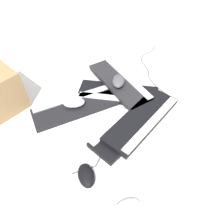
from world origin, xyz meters
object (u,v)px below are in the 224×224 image
keyboard_3 (142,119)px  mouse_0 (86,175)px  mouse_3 (127,208)px  keyboard_2 (118,94)px  keyboard_0 (75,107)px  mouse_2 (119,81)px  mouse_1 (74,102)px  keyboard_1 (129,125)px  keyboard_4 (120,82)px

keyboard_3 → mouse_0: bearing=49.9°
keyboard_3 → mouse_3: bearing=79.3°
keyboard_2 → keyboard_0: bearing=25.4°
mouse_2 → mouse_1: bearing=125.9°
mouse_0 → keyboard_0: bearing=173.6°
keyboard_2 → mouse_2: bearing=-91.6°
keyboard_1 → keyboard_2: 0.23m
keyboard_2 → keyboard_4: (-0.01, -0.06, 0.03)m
keyboard_1 → keyboard_4: size_ratio=0.96×
keyboard_0 → keyboard_1: size_ratio=1.06×
mouse_2 → keyboard_1: bearing=-164.1°
mouse_0 → mouse_2: mouse_2 is taller
mouse_1 → mouse_2: size_ratio=1.00×
keyboard_2 → keyboard_1: bearing=104.0°
mouse_3 → mouse_1: bearing=-85.7°
keyboard_1 → keyboard_4: keyboard_4 is taller
keyboard_0 → mouse_3: size_ratio=4.18×
mouse_2 → keyboard_0: bearing=125.1°
mouse_2 → mouse_3: size_ratio=1.00×
keyboard_2 → keyboard_3: (-0.12, 0.21, 0.03)m
mouse_0 → mouse_3: same height
keyboard_0 → keyboard_3: 0.36m
keyboard_3 → keyboard_4: 0.29m
keyboard_3 → mouse_0: size_ratio=3.99×
keyboard_2 → mouse_1: 0.26m
keyboard_2 → mouse_1: bearing=26.3°
mouse_0 → mouse_2: (-0.13, -0.53, 0.06)m
mouse_3 → keyboard_1: bearing=-116.0°
keyboard_2 → keyboard_4: size_ratio=1.02×
keyboard_0 → mouse_1: bearing=84.8°
keyboard_0 → mouse_1: size_ratio=4.18×
keyboard_4 → mouse_1: (0.23, 0.18, 0.01)m
keyboard_1 → mouse_3: mouse_3 is taller
keyboard_0 → mouse_1: 0.04m
keyboard_4 → keyboard_1: bearing=99.7°
keyboard_0 → mouse_2: size_ratio=4.18×
keyboard_2 → mouse_3: mouse_3 is taller
mouse_0 → mouse_2: size_ratio=1.00×
keyboard_2 → mouse_3: bearing=93.6°
keyboard_1 → mouse_3: 0.39m
keyboard_3 → mouse_1: 0.36m
keyboard_2 → mouse_2: 0.07m
keyboard_0 → mouse_0: mouse_0 is taller
mouse_0 → mouse_3: (-0.16, 0.12, 0.00)m
keyboard_1 → keyboard_2: size_ratio=0.95×
keyboard_0 → keyboard_1: 0.31m
keyboard_1 → keyboard_4: bearing=-80.3°
keyboard_3 → mouse_0: 0.38m
keyboard_2 → mouse_3: size_ratio=4.14×
keyboard_3 → keyboard_1: bearing=15.1°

